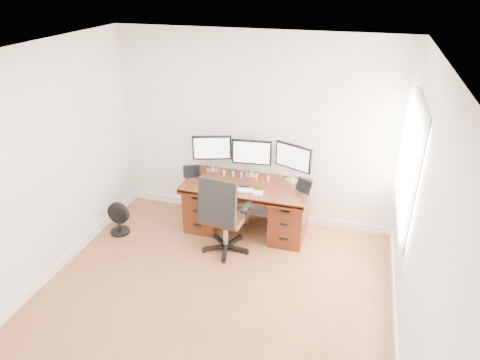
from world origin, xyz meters
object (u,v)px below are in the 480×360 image
(desk, at_px, (247,205))
(floor_fan, at_px, (118,219))
(keyboard, at_px, (243,190))
(office_chair, at_px, (224,228))
(monitor_center, at_px, (252,154))

(desk, height_order, floor_fan, desk)
(desk, distance_m, floor_fan, 1.81)
(floor_fan, relative_size, keyboard, 1.82)
(office_chair, xyz_separation_m, keyboard, (0.16, 0.36, 0.39))
(desk, relative_size, monitor_center, 3.09)
(office_chair, distance_m, floor_fan, 1.57)
(desk, xyz_separation_m, office_chair, (-0.14, -0.60, -0.03))
(desk, bearing_deg, monitor_center, 89.96)
(desk, relative_size, office_chair, 1.51)
(office_chair, distance_m, monitor_center, 1.11)
(desk, distance_m, office_chair, 0.62)
(keyboard, bearing_deg, desk, 84.89)
(desk, relative_size, keyboard, 6.63)
(keyboard, bearing_deg, office_chair, -123.17)
(office_chair, distance_m, keyboard, 0.55)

